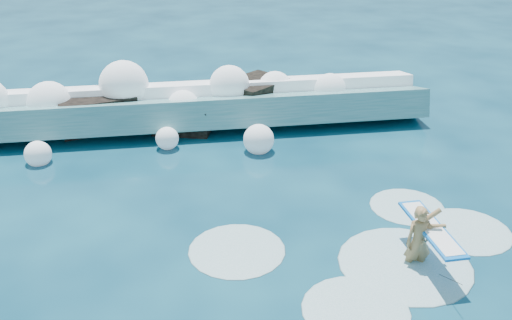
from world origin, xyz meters
name	(u,v)px	position (x,y,z in m)	size (l,w,h in m)	color
ground	(206,247)	(0.00, 0.00, 0.00)	(200.00, 200.00, 0.00)	#07293E
breaking_wave	(143,110)	(-1.58, 7.83, 0.59)	(19.75, 3.01, 1.70)	teal
rock_cluster	(172,109)	(-0.58, 8.04, 0.47)	(8.54, 3.50, 1.48)	black
surfer_with_board	(422,239)	(4.67, -1.38, 0.64)	(0.91, 2.90, 1.73)	#9D7749
wave_spray	(131,98)	(-1.96, 7.76, 1.07)	(14.92, 4.53, 2.37)	white
surf_foam	(386,256)	(4.04, -1.01, 0.00)	(8.67, 5.81, 0.15)	silver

